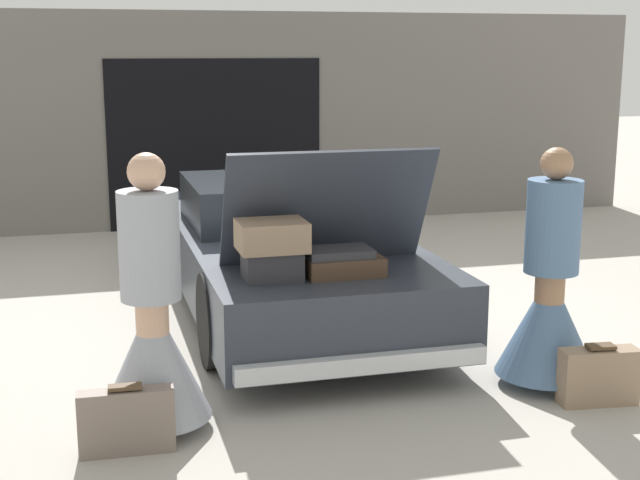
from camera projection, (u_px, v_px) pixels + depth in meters
ground_plane at (284, 307)px, 8.17m from camera, size 40.00×40.00×0.00m
garage_wall_back at (215, 121)px, 11.67m from camera, size 12.00×0.14×2.80m
car at (283, 249)px, 8.05m from camera, size 1.86×4.76×1.62m
person_left at (153, 335)px, 5.43m from camera, size 0.70×0.70×1.72m
person_right at (549, 303)px, 6.17m from camera, size 0.71×0.71×1.67m
suitcase_beside_left_person at (127, 421)px, 5.17m from camera, size 0.56×0.15×0.42m
suitcase_beside_right_person at (599, 376)px, 5.90m from camera, size 0.54×0.23×0.41m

